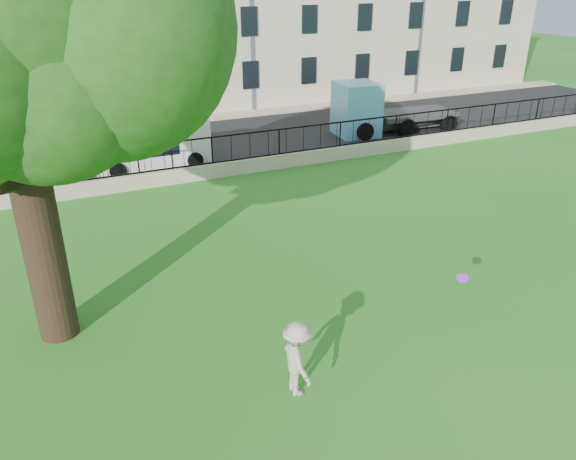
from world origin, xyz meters
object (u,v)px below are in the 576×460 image
man (297,359)px  frisbee (463,278)px  white_van (151,144)px  blue_truck (395,106)px

man → frisbee: bearing=-86.8°
man → frisbee: 4.12m
man → white_van: size_ratio=0.34×
blue_truck → frisbee: bearing=-114.5°
man → blue_truck: bearing=-36.7°
white_van → man: bearing=-92.8°
white_van → blue_truck: (13.01, 0.65, 0.33)m
frisbee → white_van: bearing=102.7°
white_van → frisbee: bearing=-78.3°
man → blue_truck: size_ratio=0.26×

